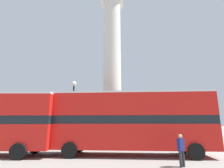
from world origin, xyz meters
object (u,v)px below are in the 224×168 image
at_px(monument_column, 112,87).
at_px(bus_a, 130,120).
at_px(street_lamp, 73,108).
at_px(equestrian_statue, 31,126).
at_px(pedestrian_near_lamp, 181,149).

height_order(monument_column, bus_a, monument_column).
relative_size(bus_a, street_lamp, 1.82).
xyz_separation_m(monument_column, bus_a, (1.56, -5.86, -3.66)).
distance_m(monument_column, equestrian_statue, 13.66).
bearing_deg(street_lamp, equestrian_statue, 135.10).
bearing_deg(bus_a, street_lamp, 146.04).
relative_size(bus_a, pedestrian_near_lamp, 6.97).
bearing_deg(monument_column, equestrian_statue, 153.60).
relative_size(equestrian_statue, pedestrian_near_lamp, 3.68).
relative_size(equestrian_statue, street_lamp, 0.96).
bearing_deg(monument_column, bus_a, -75.12).
bearing_deg(pedestrian_near_lamp, monument_column, 76.70).
bearing_deg(monument_column, street_lamp, -148.94).
bearing_deg(pedestrian_near_lamp, street_lamp, 101.07).
distance_m(equestrian_statue, pedestrian_near_lamp, 21.45).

